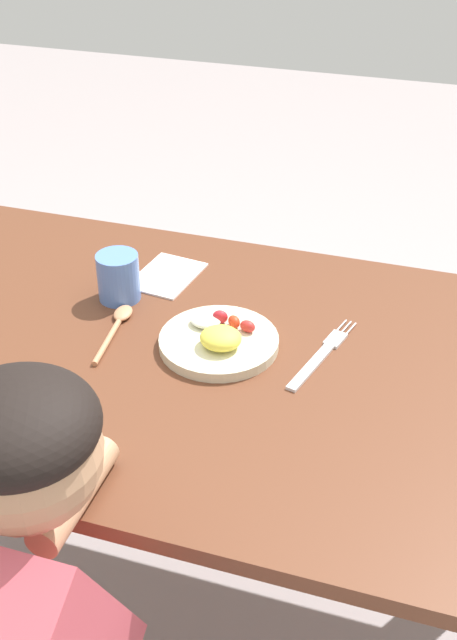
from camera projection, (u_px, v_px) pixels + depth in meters
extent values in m
plane|color=#9C9191|center=(212.00, 600.00, 1.73)|extent=(8.00, 8.00, 0.00)
cube|color=brown|center=(208.00, 360.00, 1.36)|extent=(1.36, 0.82, 0.03)
cube|color=#5C3219|center=(26.00, 351.00, 1.96)|extent=(0.07, 0.07, 0.65)
cylinder|color=beige|center=(219.00, 342.00, 1.36)|extent=(0.21, 0.21, 0.02)
ellipsoid|color=#EDE047|center=(221.00, 337.00, 1.33)|extent=(0.07, 0.07, 0.03)
ellipsoid|color=red|center=(248.00, 326.00, 1.37)|extent=(0.03, 0.03, 0.02)
ellipsoid|color=red|center=(234.00, 322.00, 1.38)|extent=(0.03, 0.03, 0.02)
ellipsoid|color=red|center=(222.00, 317.00, 1.39)|extent=(0.03, 0.02, 0.03)
ellipsoid|color=white|center=(206.00, 320.00, 1.39)|extent=(0.06, 0.05, 0.02)
cube|color=silver|center=(311.00, 367.00, 1.32)|extent=(0.05, 0.14, 0.01)
cube|color=silver|center=(335.00, 339.00, 1.38)|extent=(0.04, 0.05, 0.01)
cylinder|color=silver|center=(351.00, 329.00, 1.41)|extent=(0.01, 0.04, 0.00)
cylinder|color=silver|center=(346.00, 327.00, 1.41)|extent=(0.01, 0.04, 0.00)
cylinder|color=silver|center=(341.00, 326.00, 1.42)|extent=(0.01, 0.04, 0.00)
cylinder|color=tan|center=(107.00, 342.00, 1.37)|extent=(0.02, 0.13, 0.01)
ellipsoid|color=tan|center=(123.00, 313.00, 1.45)|extent=(0.04, 0.06, 0.01)
cylinder|color=#537ED2|center=(118.00, 277.00, 1.48)|extent=(0.08, 0.08, 0.09)
cube|color=#CC4C59|center=(20.00, 633.00, 0.96)|extent=(0.21, 0.27, 0.36)
sphere|color=tan|center=(22.00, 453.00, 0.89)|extent=(0.19, 0.19, 0.19)
ellipsoid|color=black|center=(17.00, 425.00, 0.86)|extent=(0.19, 0.19, 0.10)
cylinder|color=tan|center=(75.00, 494.00, 1.05)|extent=(0.05, 0.19, 0.05)
cube|color=white|center=(167.00, 275.00, 1.57)|extent=(0.13, 0.17, 0.00)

